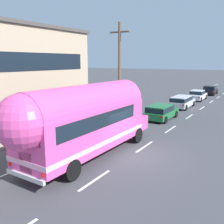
# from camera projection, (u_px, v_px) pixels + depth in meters

# --- Properties ---
(ground_plane) EXTENTS (300.00, 300.00, 0.00)m
(ground_plane) POSITION_uv_depth(u_px,v_px,m) (132.00, 155.00, 14.57)
(ground_plane) COLOR #424247
(lane_markings) EXTENTS (4.12, 80.00, 0.01)m
(lane_markings) POSITION_uv_depth(u_px,v_px,m) (165.00, 112.00, 26.74)
(lane_markings) COLOR silver
(lane_markings) RESTS_ON ground
(utility_pole) EXTENTS (1.80, 0.24, 8.50)m
(utility_pole) POSITION_uv_depth(u_px,v_px,m) (119.00, 72.00, 21.48)
(utility_pole) COLOR brown
(utility_pole) RESTS_ON ground
(painted_bus) EXTENTS (2.70, 11.03, 4.12)m
(painted_bus) POSITION_uv_depth(u_px,v_px,m) (83.00, 119.00, 13.59)
(painted_bus) COLOR #EA4C9E
(painted_bus) RESTS_ON ground
(car_lead) EXTENTS (1.99, 4.33, 1.37)m
(car_lead) POSITION_uv_depth(u_px,v_px,m) (161.00, 111.00, 23.31)
(car_lead) COLOR #196633
(car_lead) RESTS_ON ground
(car_second) EXTENTS (1.97, 4.71, 1.37)m
(car_second) POSITION_uv_depth(u_px,v_px,m) (182.00, 101.00, 29.20)
(car_second) COLOR silver
(car_second) RESTS_ON ground
(car_third) EXTENTS (1.88, 4.45, 1.37)m
(car_third) POSITION_uv_depth(u_px,v_px,m) (197.00, 95.00, 34.97)
(car_third) COLOR white
(car_third) RESTS_ON ground
(car_fourth) EXTENTS (2.00, 4.29, 1.37)m
(car_fourth) POSITION_uv_depth(u_px,v_px,m) (210.00, 90.00, 40.90)
(car_fourth) COLOR black
(car_fourth) RESTS_ON ground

